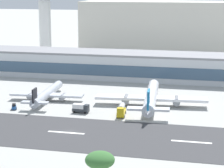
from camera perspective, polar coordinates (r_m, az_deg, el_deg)
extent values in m
plane|color=#A8A8A3|center=(147.84, -5.20, -5.91)|extent=(1400.00, 1400.00, 0.00)
cube|color=#38383A|center=(146.85, -5.34, -6.02)|extent=(800.00, 32.62, 0.08)
cube|color=white|center=(147.10, -5.66, -5.97)|extent=(12.00, 1.20, 0.01)
cube|color=white|center=(140.03, 9.77, -7.04)|extent=(12.00, 1.20, 0.01)
cube|color=silver|center=(230.51, 1.88, 2.22)|extent=(161.52, 21.70, 11.96)
cube|color=#38516B|center=(220.00, 1.32, 1.58)|extent=(156.67, 0.30, 5.38)
cube|color=gray|center=(229.48, 1.89, 3.81)|extent=(163.13, 21.92, 1.00)
cylinder|color=silver|center=(292.97, -8.24, 6.74)|extent=(7.32, 7.32, 37.46)
cube|color=beige|center=(317.37, 6.25, 6.97)|extent=(107.93, 38.29, 34.90)
cylinder|color=silver|center=(188.32, -7.98, -1.17)|extent=(6.17, 35.19, 3.50)
sphere|color=silver|center=(204.74, -6.59, -0.05)|extent=(3.33, 3.33, 3.33)
cone|color=silver|center=(172.12, -9.64, -2.49)|extent=(3.62, 6.53, 3.15)
cube|color=silver|center=(187.75, -8.04, -1.32)|extent=(29.95, 7.50, 0.77)
cylinder|color=gray|center=(186.11, -6.06, -1.58)|extent=(2.64, 5.06, 2.28)
cylinder|color=gray|center=(189.89, -9.96, -1.42)|extent=(2.64, 5.06, 2.28)
cube|color=silver|center=(173.32, -9.50, -2.26)|extent=(10.27, 3.65, 0.62)
cube|color=black|center=(172.74, -9.52, -1.47)|extent=(0.92, 4.76, 5.60)
cylinder|color=black|center=(187.22, -8.11, -1.95)|extent=(0.63, 0.63, 0.96)
cylinder|color=silver|center=(179.29, 4.87, -1.54)|extent=(8.54, 44.33, 4.41)
sphere|color=silver|center=(200.78, 5.19, -0.06)|extent=(4.19, 4.19, 4.19)
cone|color=silver|center=(157.97, 4.46, -3.41)|extent=(4.70, 8.28, 3.97)
cube|color=silver|center=(178.54, 4.85, -1.74)|extent=(43.47, 10.64, 0.97)
cylinder|color=gray|center=(178.55, 7.95, -2.07)|extent=(3.44, 6.42, 2.87)
cylinder|color=gray|center=(179.43, 1.75, -1.89)|extent=(3.44, 6.42, 2.87)
cube|color=silver|center=(159.55, 4.50, -3.09)|extent=(14.91, 5.00, 0.78)
cube|color=#1975B2|center=(158.77, 4.51, -2.02)|extent=(1.26, 6.00, 7.06)
cylinder|color=black|center=(177.85, 4.81, -2.58)|extent=(0.79, 0.79, 1.21)
cube|color=gold|center=(164.92, 1.16, -3.53)|extent=(3.52, 8.74, 1.40)
cylinder|color=silver|center=(165.43, 1.20, -2.85)|extent=(2.73, 5.98, 2.10)
cube|color=gold|center=(161.39, 1.05, -3.29)|extent=(2.60, 2.29, 1.80)
cylinder|color=black|center=(162.39, 0.60, -4.03)|extent=(0.38, 0.93, 0.90)
cylinder|color=black|center=(162.14, 1.51, -4.06)|extent=(0.38, 0.93, 0.90)
cylinder|color=black|center=(168.08, 0.81, -3.47)|extent=(0.38, 0.93, 0.90)
cylinder|color=black|center=(167.84, 1.70, -3.50)|extent=(0.38, 0.93, 0.90)
cube|color=#23569E|center=(176.97, -11.99, -2.82)|extent=(2.73, 3.57, 1.00)
cube|color=black|center=(176.74, -12.00, -2.52)|extent=(1.93, 2.27, 0.90)
cylinder|color=black|center=(176.05, -12.25, -3.08)|extent=(0.49, 0.66, 0.60)
cylinder|color=black|center=(175.99, -11.73, -3.06)|extent=(0.49, 0.66, 0.60)
cylinder|color=black|center=(178.22, -12.23, -2.89)|extent=(0.49, 0.66, 0.60)
cylinder|color=black|center=(178.16, -11.72, -2.87)|extent=(0.49, 0.66, 0.60)
cube|color=#2D3338|center=(168.87, -3.87, -3.21)|extent=(6.16, 2.84, 1.20)
cube|color=silver|center=(168.76, -4.11, -2.73)|extent=(4.48, 2.62, 1.60)
cube|color=#2D3338|center=(167.78, -3.19, -2.83)|extent=(1.84, 2.33, 1.50)
cylinder|color=black|center=(167.23, -3.34, -3.57)|extent=(0.92, 0.35, 0.90)
cylinder|color=black|center=(169.39, -3.06, -3.36)|extent=(0.92, 0.35, 0.90)
cylinder|color=black|center=(168.71, -4.68, -3.45)|extent=(0.92, 0.35, 0.90)
cylinder|color=black|center=(170.85, -4.38, -3.25)|extent=(0.92, 0.35, 0.90)
ellipsoid|color=#386B33|center=(91.97, -1.50, -9.35)|extent=(5.92, 5.92, 3.25)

